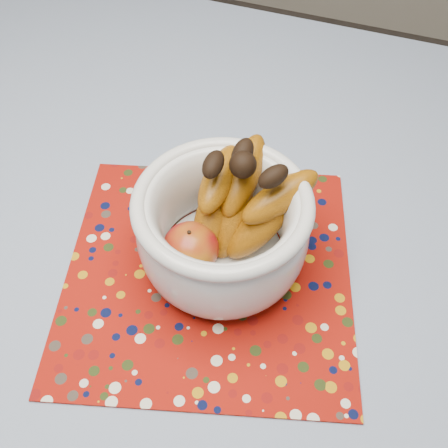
% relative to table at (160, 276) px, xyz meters
% --- Properties ---
extents(table, '(1.20, 1.20, 0.75)m').
position_rel_table_xyz_m(table, '(0.00, 0.00, 0.00)').
color(table, brown).
rests_on(table, ground).
extents(tablecloth, '(1.32, 1.32, 0.01)m').
position_rel_table_xyz_m(tablecloth, '(0.00, 0.00, 0.08)').
color(tablecloth, slate).
rests_on(tablecloth, table).
extents(placemat, '(0.48, 0.48, 0.00)m').
position_rel_table_xyz_m(placemat, '(0.09, -0.02, 0.09)').
color(placemat, maroon).
rests_on(placemat, tablecloth).
extents(fruit_bowl, '(0.25, 0.24, 0.18)m').
position_rel_table_xyz_m(fruit_bowl, '(0.11, 0.01, 0.17)').
color(fruit_bowl, silver).
rests_on(fruit_bowl, placemat).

